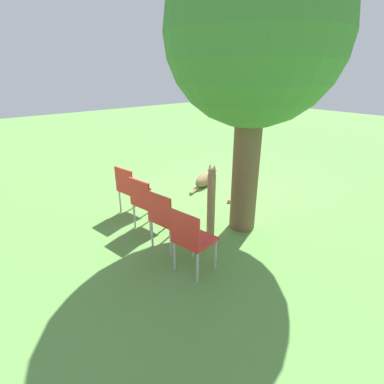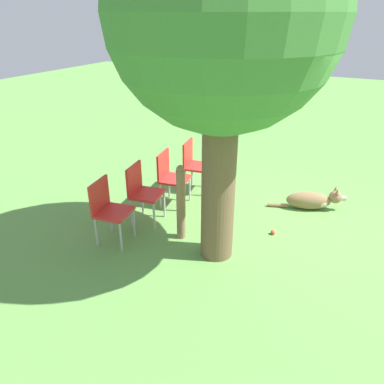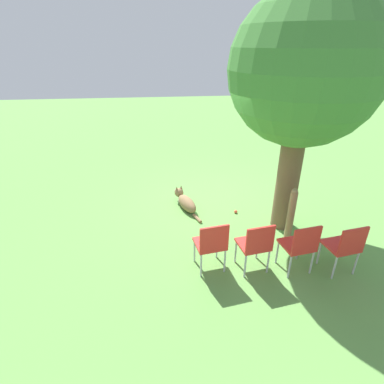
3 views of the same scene
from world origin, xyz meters
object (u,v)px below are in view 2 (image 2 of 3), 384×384
Objects in this scene: dog at (313,200)px; red_chair_2 at (142,189)px; red_chair_1 at (170,175)px; red_chair_3 at (108,207)px; fence_post at (181,202)px; red_chair_0 at (194,162)px; tennis_ball at (273,232)px; oak_tree at (224,17)px.

dog is 1.30× the size of red_chair_2.
red_chair_3 is at bearing -106.98° from red_chair_1.
fence_post reaches higher than red_chair_0.
fence_post is at bearing 29.75° from tennis_ball.
red_chair_0 is 0.66m from red_chair_1.
dog is at bearing 25.85° from red_chair_2.
red_chair_2 and red_chair_3 have the same top height.
red_chair_3 reaches higher than dog.
oak_tree is at bearing 167.06° from fence_post.
red_chair_0 is at bearing 165.46° from dog.
red_chair_0 is (0.54, -1.46, -0.03)m from fence_post.
red_chair_3 is (1.41, 0.36, -2.27)m from oak_tree.
red_chair_3 reaches higher than tennis_ball.
red_chair_3 is at bearing 31.09° from fence_post.
red_chair_0 is at bearing 73.02° from red_chair_2.
oak_tree is 4.63× the size of red_chair_3.
red_chair_0 is (1.12, -1.60, -2.27)m from oak_tree.
fence_post reaches higher than red_chair_1.
red_chair_3 is 12.79× the size of tennis_ball.
red_chair_1 is at bearing -52.06° from fence_post.
red_chair_3 is (0.82, 0.50, -0.03)m from fence_post.
red_chair_1 is 0.66m from red_chair_2.
oak_tree reaches higher than dog.
dog is 1.30× the size of red_chair_1.
red_chair_2 is 1.00× the size of red_chair_3.
dog reaches higher than tennis_ball.
red_chair_0 is at bearing -26.47° from tennis_ball.
red_chair_3 is (2.28, 2.15, 0.36)m from dog.
red_chair_0 and red_chair_2 have the same top height.
red_chair_1 is at bearing -178.07° from dog.
dog is at bearing -131.35° from fence_post.
oak_tree is 3.76× the size of fence_post.
tennis_ball is (0.34, 1.02, -0.12)m from dog.
red_chair_2 is at bearing -12.18° from fence_post.
red_chair_2 is at bearing -165.70° from dog.
fence_post reaches higher than tennis_ball.
oak_tree reaches higher than red_chair_0.
fence_post is (0.59, -0.13, -2.24)m from oak_tree.
red_chair_1 is 1.00× the size of red_chair_3.
oak_tree reaches higher than red_chair_1.
fence_post is at bearing -12.94° from oak_tree.
dog is at bearing 34.71° from red_chair_3.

